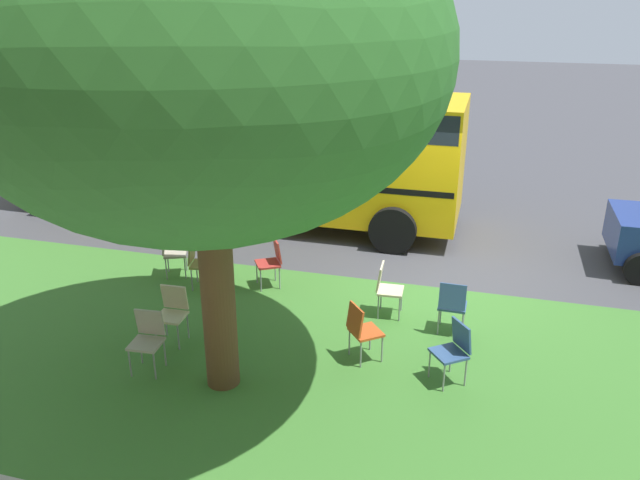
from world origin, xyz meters
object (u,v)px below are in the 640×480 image
at_px(street_tree, 202,54).
at_px(school_bus, 230,142).
at_px(chair_2, 148,336).
at_px(chair_4, 199,260).
at_px(chair_3, 386,286).
at_px(chair_8, 454,347).
at_px(chair_1, 452,303).
at_px(chair_6, 272,259).
at_px(chair_7, 171,250).
at_px(chair_5, 362,328).
at_px(chair_0, 172,310).

xyz_separation_m(street_tree, school_bus, (2.54, -6.38, -2.54)).
height_order(chair_2, chair_4, same).
bearing_deg(chair_3, chair_8, 126.42).
bearing_deg(chair_1, chair_6, -14.74).
distance_m(chair_1, chair_3, 1.12).
bearing_deg(chair_7, chair_5, 154.74).
distance_m(chair_6, chair_8, 3.97).
relative_size(street_tree, chair_2, 7.26).
distance_m(chair_2, chair_5, 2.98).
xyz_separation_m(chair_6, chair_7, (1.93, 0.08, 0.00)).
xyz_separation_m(chair_1, chair_4, (4.46, -0.46, 0.00)).
distance_m(street_tree, school_bus, 7.33).
bearing_deg(chair_7, street_tree, 128.19).
height_order(chair_3, chair_6, same).
relative_size(chair_0, school_bus, 0.08).
bearing_deg(school_bus, street_tree, 111.71).
bearing_deg(chair_1, chair_4, -5.89).
distance_m(chair_3, school_bus, 5.96).
bearing_deg(chair_1, chair_2, 28.06).
relative_size(chair_2, chair_7, 1.00).
bearing_deg(chair_0, chair_2, 92.79).
bearing_deg(chair_2, street_tree, 178.22).
distance_m(chair_1, chair_5, 1.62).
relative_size(chair_2, chair_6, 1.00).
bearing_deg(chair_7, chair_6, -177.55).
xyz_separation_m(street_tree, chair_0, (1.16, -0.82, -3.78)).
bearing_deg(chair_3, school_bus, -42.04).
distance_m(street_tree, chair_0, 4.04).
height_order(chair_2, school_bus, school_bus).
bearing_deg(chair_5, chair_8, 172.20).
xyz_separation_m(chair_2, chair_5, (-2.80, -1.01, 0.00)).
bearing_deg(chair_2, chair_7, -67.80).
relative_size(chair_1, school_bus, 0.08).
relative_size(chair_0, chair_8, 1.00).
relative_size(chair_4, chair_6, 1.00).
bearing_deg(chair_4, chair_8, 159.07).
distance_m(street_tree, chair_8, 4.89).
bearing_deg(chair_4, street_tree, 121.41).
relative_size(chair_3, chair_6, 1.00).
bearing_deg(chair_5, chair_1, -136.67).
bearing_deg(chair_1, school_bus, -38.04).
height_order(chair_0, chair_1, same).
distance_m(street_tree, chair_7, 5.31).
height_order(street_tree, chair_3, street_tree).
relative_size(chair_0, chair_4, 1.00).
bearing_deg(chair_8, chair_1, -84.82).
xyz_separation_m(chair_4, chair_6, (-1.23, -0.39, 0.00)).
bearing_deg(chair_5, chair_6, -43.78).
bearing_deg(chair_8, chair_3, -53.58).
relative_size(street_tree, chair_0, 7.26).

